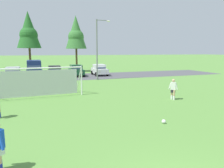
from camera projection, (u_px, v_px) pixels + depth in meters
name	position (u px, v px, depth m)	size (l,w,h in m)	color
ground_plane	(78.00, 94.00, 18.88)	(400.00, 400.00, 0.00)	#598C3D
parking_lot_strip	(63.00, 77.00, 30.95)	(52.00, 8.40, 0.01)	#4C4C51
soccer_ball	(164.00, 121.00, 11.06)	(0.22, 0.22, 0.22)	white
soccer_goal	(36.00, 81.00, 17.56)	(7.53, 2.41, 2.57)	white
player_midfield_center	(173.00, 89.00, 16.45)	(0.55, 0.61, 1.64)	tan
parked_car_slot_left	(13.00, 73.00, 27.82)	(2.05, 4.21, 1.72)	#B2B2BC
parked_car_slot_center_left	(34.00, 69.00, 29.84)	(2.29, 4.85, 2.52)	navy
parked_car_slot_center	(55.00, 72.00, 30.27)	(2.17, 4.27, 1.72)	black
parked_car_slot_center_right	(76.00, 70.00, 32.38)	(2.10, 4.23, 1.72)	#194C2D
parked_car_slot_right	(99.00, 70.00, 33.49)	(2.06, 4.21, 1.72)	silver
tree_left_edge	(28.00, 31.00, 35.20)	(3.91, 3.91, 10.41)	brown
tree_mid_left	(76.00, 33.00, 38.83)	(3.87, 3.87, 10.31)	brown
street_lamp	(98.00, 49.00, 27.58)	(2.00, 0.32, 7.88)	slate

